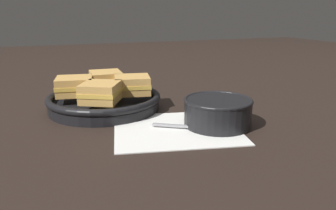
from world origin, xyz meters
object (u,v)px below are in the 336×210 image
at_px(spoon, 201,128).
at_px(skillet, 104,102).
at_px(sandwich_far_left, 106,80).
at_px(sandwich_far_right, 74,86).
at_px(soup_bowl, 218,110).
at_px(sandwich_near_right, 132,85).
at_px(sandwich_near_left, 101,92).

distance_m(spoon, skillet, 0.29).
height_order(sandwich_far_left, sandwich_far_right, same).
xyz_separation_m(skillet, sandwich_far_left, (0.02, 0.07, 0.04)).
bearing_deg(sandwich_far_left, sandwich_far_right, -150.01).
xyz_separation_m(soup_bowl, sandwich_near_right, (-0.14, 0.20, 0.03)).
bearing_deg(sandwich_near_left, sandwich_near_right, 29.99).
bearing_deg(sandwich_near_right, soup_bowl, -54.25).
bearing_deg(soup_bowl, sandwich_near_left, 147.78).
xyz_separation_m(soup_bowl, sandwich_far_right, (-0.29, 0.24, 0.03)).
xyz_separation_m(skillet, sandwich_near_left, (-0.02, -0.07, 0.04)).
bearing_deg(soup_bowl, spoon, -160.96).
xyz_separation_m(soup_bowl, sandwich_near_left, (-0.24, 0.15, 0.03)).
height_order(soup_bowl, sandwich_far_left, sandwich_far_left).
xyz_separation_m(soup_bowl, skillet, (-0.22, 0.22, -0.02)).
height_order(soup_bowl, sandwich_near_left, sandwich_near_left).
distance_m(soup_bowl, skillet, 0.31).
relative_size(spoon, sandwich_far_right, 1.35).
xyz_separation_m(sandwich_near_right, sandwich_far_left, (-0.05, 0.09, 0.00)).
bearing_deg(sandwich_far_left, sandwich_near_left, -105.01).
xyz_separation_m(sandwich_near_left, sandwich_near_right, (0.09, 0.05, 0.00)).
relative_size(spoon, sandwich_near_right, 1.32).
bearing_deg(soup_bowl, sandwich_far_left, 124.04).
distance_m(soup_bowl, sandwich_far_right, 0.38).
distance_m(sandwich_near_left, sandwich_far_right, 0.11).
bearing_deg(sandwich_near_right, spoon, -66.35).
distance_m(spoon, sandwich_near_right, 0.24).
relative_size(skillet, sandwich_far_right, 2.83).
bearing_deg(soup_bowl, sandwich_far_right, 140.27).
bearing_deg(sandwich_far_right, skillet, -15.01).
distance_m(spoon, sandwich_far_left, 0.35).
height_order(skillet, sandwich_far_right, sandwich_far_right).
distance_m(skillet, sandwich_far_right, 0.09).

